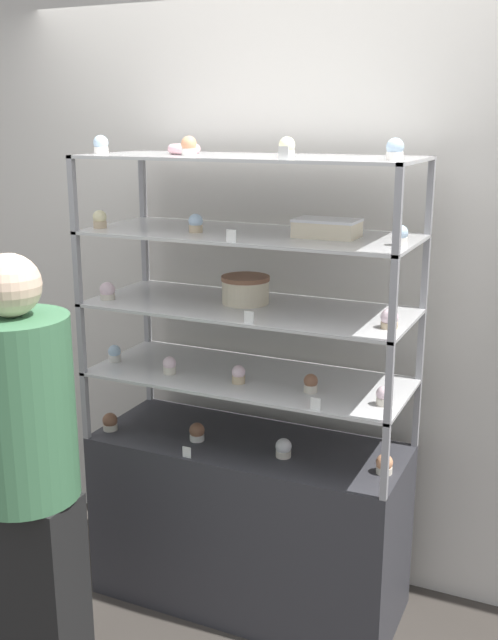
# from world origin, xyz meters

# --- Properties ---
(ground_plane) EXTENTS (20.00, 20.00, 0.00)m
(ground_plane) POSITION_xyz_m (0.00, 0.00, 0.00)
(ground_plane) COLOR #38332D
(back_wall) EXTENTS (8.00, 0.05, 2.60)m
(back_wall) POSITION_xyz_m (0.00, 0.40, 1.30)
(back_wall) COLOR silver
(back_wall) RESTS_ON ground_plane
(display_base) EXTENTS (1.28, 0.52, 0.73)m
(display_base) POSITION_xyz_m (0.00, 0.00, 0.36)
(display_base) COLOR #333338
(display_base) RESTS_ON ground_plane
(display_riser_lower) EXTENTS (1.28, 0.52, 0.29)m
(display_riser_lower) POSITION_xyz_m (0.00, 0.00, 1.00)
(display_riser_lower) COLOR #99999E
(display_riser_lower) RESTS_ON display_base
(display_riser_middle) EXTENTS (1.28, 0.52, 0.29)m
(display_riser_middle) POSITION_xyz_m (0.00, 0.00, 1.29)
(display_riser_middle) COLOR #99999E
(display_riser_middle) RESTS_ON display_riser_lower
(display_riser_upper) EXTENTS (1.28, 0.52, 0.29)m
(display_riser_upper) POSITION_xyz_m (0.00, 0.00, 1.57)
(display_riser_upper) COLOR #99999E
(display_riser_upper) RESTS_ON display_riser_middle
(display_riser_top) EXTENTS (1.28, 0.52, 0.29)m
(display_riser_top) POSITION_xyz_m (0.00, 0.00, 1.86)
(display_riser_top) COLOR #99999E
(display_riser_top) RESTS_ON display_riser_upper
(layer_cake_centerpiece) EXTENTS (0.19, 0.19, 0.11)m
(layer_cake_centerpiece) POSITION_xyz_m (-0.03, 0.03, 1.36)
(layer_cake_centerpiece) COLOR beige
(layer_cake_centerpiece) RESTS_ON display_riser_middle
(sheet_cake_frosted) EXTENTS (0.23, 0.15, 0.07)m
(sheet_cake_frosted) POSITION_xyz_m (0.31, 0.01, 1.62)
(sheet_cake_frosted) COLOR beige
(sheet_cake_frosted) RESTS_ON display_riser_upper
(cupcake_0) EXTENTS (0.06, 0.06, 0.08)m
(cupcake_0) POSITION_xyz_m (-0.59, -0.14, 0.76)
(cupcake_0) COLOR beige
(cupcake_0) RESTS_ON display_base
(cupcake_1) EXTENTS (0.06, 0.06, 0.08)m
(cupcake_1) POSITION_xyz_m (-0.20, -0.08, 0.76)
(cupcake_1) COLOR white
(cupcake_1) RESTS_ON display_base
(cupcake_2) EXTENTS (0.06, 0.06, 0.08)m
(cupcake_2) POSITION_xyz_m (0.18, -0.07, 0.76)
(cupcake_2) COLOR beige
(cupcake_2) RESTS_ON display_base
(cupcake_3) EXTENTS (0.06, 0.06, 0.08)m
(cupcake_3) POSITION_xyz_m (0.58, -0.05, 0.76)
(cupcake_3) COLOR beige
(cupcake_3) RESTS_ON display_base
(price_tag_0) EXTENTS (0.04, 0.00, 0.04)m
(price_tag_0) POSITION_xyz_m (-0.16, -0.24, 0.75)
(price_tag_0) COLOR white
(price_tag_0) RESTS_ON display_base
(cupcake_4) EXTENTS (0.05, 0.05, 0.07)m
(cupcake_4) POSITION_xyz_m (-0.59, -0.07, 1.05)
(cupcake_4) COLOR white
(cupcake_4) RESTS_ON display_riser_lower
(cupcake_5) EXTENTS (0.05, 0.05, 0.07)m
(cupcake_5) POSITION_xyz_m (-0.30, -0.11, 1.05)
(cupcake_5) COLOR beige
(cupcake_5) RESTS_ON display_riser_lower
(cupcake_6) EXTENTS (0.05, 0.05, 0.07)m
(cupcake_6) POSITION_xyz_m (0.00, -0.10, 1.05)
(cupcake_6) COLOR #CCB28C
(cupcake_6) RESTS_ON display_riser_lower
(cupcake_7) EXTENTS (0.05, 0.05, 0.07)m
(cupcake_7) POSITION_xyz_m (0.29, -0.08, 1.05)
(cupcake_7) COLOR beige
(cupcake_7) RESTS_ON display_riser_lower
(cupcake_8) EXTENTS (0.05, 0.05, 0.07)m
(cupcake_8) POSITION_xyz_m (0.57, -0.09, 1.05)
(cupcake_8) COLOR beige
(cupcake_8) RESTS_ON display_riser_lower
(price_tag_1) EXTENTS (0.04, 0.00, 0.04)m
(price_tag_1) POSITION_xyz_m (0.37, -0.24, 1.04)
(price_tag_1) COLOR white
(price_tag_1) RESTS_ON display_riser_lower
(cupcake_9) EXTENTS (0.06, 0.06, 0.07)m
(cupcake_9) POSITION_xyz_m (-0.57, -0.13, 1.34)
(cupcake_9) COLOR beige
(cupcake_9) RESTS_ON display_riser_middle
(cupcake_10) EXTENTS (0.06, 0.06, 0.07)m
(cupcake_10) POSITION_xyz_m (0.58, -0.09, 1.34)
(cupcake_10) COLOR #CCB28C
(cupcake_10) RESTS_ON display_riser_middle
(price_tag_2) EXTENTS (0.04, 0.00, 0.04)m
(price_tag_2) POSITION_xyz_m (0.11, -0.24, 1.33)
(price_tag_2) COLOR white
(price_tag_2) RESTS_ON display_riser_middle
(cupcake_11) EXTENTS (0.05, 0.05, 0.07)m
(cupcake_11) POSITION_xyz_m (-0.59, -0.13, 1.63)
(cupcake_11) COLOR #CCB28C
(cupcake_11) RESTS_ON display_riser_upper
(cupcake_12) EXTENTS (0.05, 0.05, 0.07)m
(cupcake_12) POSITION_xyz_m (-0.19, -0.08, 1.63)
(cupcake_12) COLOR #CCB28C
(cupcake_12) RESTS_ON display_riser_upper
(cupcake_13) EXTENTS (0.05, 0.05, 0.07)m
(cupcake_13) POSITION_xyz_m (0.59, -0.06, 1.63)
(cupcake_13) COLOR white
(cupcake_13) RESTS_ON display_riser_upper
(price_tag_3) EXTENTS (0.04, 0.00, 0.04)m
(price_tag_3) POSITION_xyz_m (0.04, -0.24, 1.61)
(price_tag_3) COLOR white
(price_tag_3) RESTS_ON display_riser_upper
(cupcake_14) EXTENTS (0.06, 0.06, 0.07)m
(cupcake_14) POSITION_xyz_m (-0.58, -0.11, 1.91)
(cupcake_14) COLOR white
(cupcake_14) RESTS_ON display_riser_top
(cupcake_15) EXTENTS (0.06, 0.06, 0.07)m
(cupcake_15) POSITION_xyz_m (-0.19, -0.11, 1.91)
(cupcake_15) COLOR white
(cupcake_15) RESTS_ON display_riser_top
(cupcake_16) EXTENTS (0.06, 0.06, 0.07)m
(cupcake_16) POSITION_xyz_m (0.19, -0.09, 1.91)
(cupcake_16) COLOR beige
(cupcake_16) RESTS_ON display_riser_top
(cupcake_17) EXTENTS (0.06, 0.06, 0.07)m
(cupcake_17) POSITION_xyz_m (0.58, -0.11, 1.91)
(cupcake_17) COLOR white
(cupcake_17) RESTS_ON display_riser_top
(price_tag_4) EXTENTS (0.04, 0.00, 0.04)m
(price_tag_4) POSITION_xyz_m (0.23, -0.24, 1.90)
(price_tag_4) COLOR white
(price_tag_4) RESTS_ON display_riser_top
(donut_glazed) EXTENTS (0.13, 0.13, 0.04)m
(donut_glazed) POSITION_xyz_m (-0.28, 0.01, 1.90)
(donut_glazed) COLOR #EFB2BC
(donut_glazed) RESTS_ON display_riser_top
(customer_figure) EXTENTS (0.37, 0.37, 1.59)m
(customer_figure) POSITION_xyz_m (-0.50, -0.76, 0.85)
(customer_figure) COLOR black
(customer_figure) RESTS_ON ground_plane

